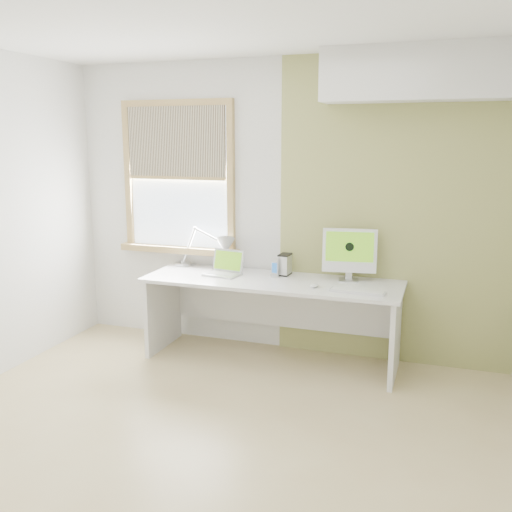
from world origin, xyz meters
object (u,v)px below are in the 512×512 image
at_px(desk, 274,300).
at_px(external_drive, 285,264).
at_px(desk_lamp, 217,248).
at_px(imac, 350,252).
at_px(laptop, 225,268).

relative_size(desk, external_drive, 11.66).
distance_m(desk_lamp, imac, 1.22).
distance_m(desk, imac, 0.78).
relative_size(desk, imac, 4.81).
bearing_deg(external_drive, imac, -1.52).
distance_m(desk, desk_lamp, 0.73).
bearing_deg(imac, laptop, -172.90).
height_order(desk, imac, imac).
bearing_deg(desk_lamp, imac, -1.76).
height_order(desk_lamp, external_drive, desk_lamp).
xyz_separation_m(laptop, external_drive, (0.51, 0.15, 0.04)).
distance_m(desk, external_drive, 0.33).
height_order(laptop, imac, imac).
xyz_separation_m(desk_lamp, laptop, (0.14, -0.17, -0.15)).
height_order(desk, desk_lamp, desk_lamp).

